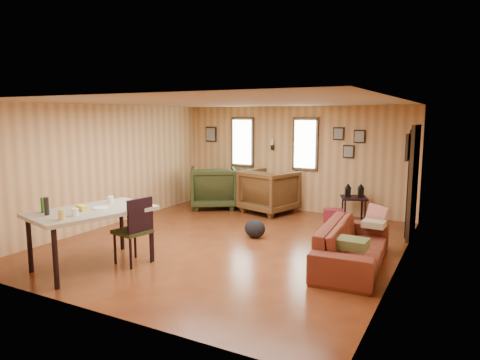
% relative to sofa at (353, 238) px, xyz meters
% --- Properties ---
extents(room, '(5.54, 6.04, 2.44)m').
position_rel_sofa_xyz_m(room, '(-1.99, 0.40, 0.79)').
color(room, brown).
rests_on(room, ground).
extents(sofa, '(0.78, 2.17, 0.83)m').
position_rel_sofa_xyz_m(sofa, '(0.00, 0.00, 0.00)').
color(sofa, maroon).
rests_on(sofa, ground).
extents(recliner_brown, '(1.28, 1.24, 1.08)m').
position_rel_sofa_xyz_m(recliner_brown, '(-2.51, 2.60, 0.12)').
color(recliner_brown, '#543619').
rests_on(recliner_brown, ground).
extents(recliner_green, '(1.42, 1.40, 1.08)m').
position_rel_sofa_xyz_m(recliner_green, '(-3.91, 2.46, 0.13)').
color(recliner_green, '#292F15').
rests_on(recliner_green, ground).
extents(end_table, '(0.67, 0.63, 0.74)m').
position_rel_sofa_xyz_m(end_table, '(-3.48, 2.58, -0.00)').
color(end_table, black).
rests_on(end_table, ground).
extents(side_table, '(0.65, 0.65, 0.80)m').
position_rel_sofa_xyz_m(side_table, '(-0.62, 2.66, 0.13)').
color(side_table, black).
rests_on(side_table, ground).
extents(cooler, '(0.46, 0.39, 0.28)m').
position_rel_sofa_xyz_m(cooler, '(-0.98, 2.40, -0.28)').
color(cooler, maroon).
rests_on(cooler, ground).
extents(backpack, '(0.43, 0.35, 0.34)m').
position_rel_sofa_xyz_m(backpack, '(-1.90, 0.62, -0.25)').
color(backpack, black).
rests_on(backpack, ground).
extents(sofa_pillows, '(0.42, 1.75, 0.36)m').
position_rel_sofa_xyz_m(sofa_pillows, '(0.12, 0.19, 0.09)').
color(sofa_pillows, '#4E532E').
rests_on(sofa_pillows, sofa).
extents(dining_table, '(1.41, 1.88, 1.10)m').
position_rel_sofa_xyz_m(dining_table, '(-3.33, -1.84, 0.36)').
color(dining_table, '#9F9886').
rests_on(dining_table, ground).
extents(dining_chair, '(0.53, 0.53, 1.01)m').
position_rel_sofa_xyz_m(dining_chair, '(-2.83, -1.46, 0.15)').
color(dining_chair, '#292F15').
rests_on(dining_chair, ground).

